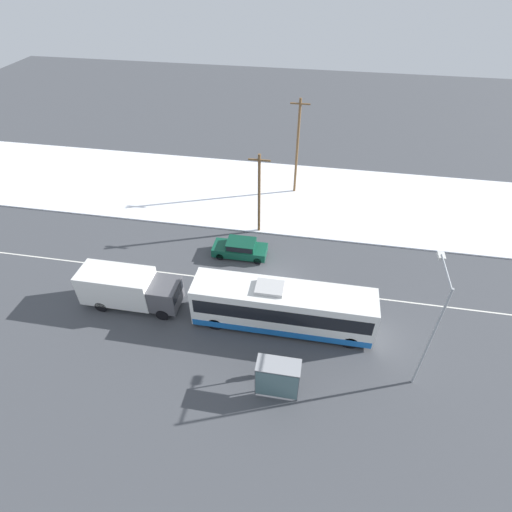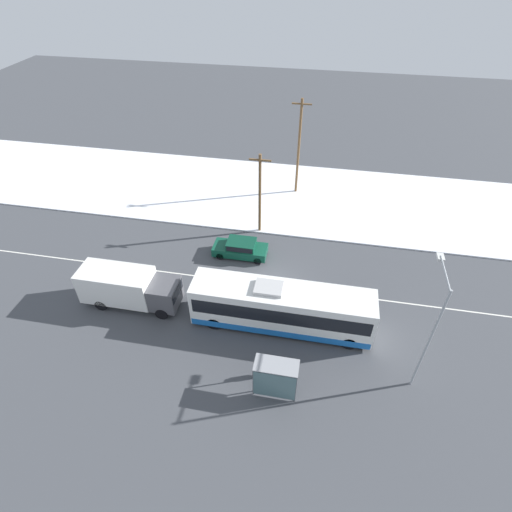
{
  "view_description": "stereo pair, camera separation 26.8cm",
  "coord_description": "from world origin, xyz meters",
  "px_view_note": "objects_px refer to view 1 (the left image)",
  "views": [
    {
      "loc": [
        2.56,
        -21.83,
        21.2
      ],
      "look_at": [
        -1.58,
        1.62,
        1.4
      ],
      "focal_mm": 28.0,
      "sensor_mm": 36.0,
      "label": 1
    },
    {
      "loc": [
        2.82,
        -21.78,
        21.2
      ],
      "look_at": [
        -1.58,
        1.62,
        1.4
      ],
      "focal_mm": 28.0,
      "sensor_mm": 36.0,
      "label": 2
    }
  ],
  "objects_px": {
    "sedan_car": "(240,248)",
    "bus_shelter": "(278,376)",
    "utility_pole_roadside": "(259,193)",
    "streetlamp": "(434,319)",
    "city_bus": "(282,307)",
    "box_truck": "(128,288)",
    "pedestrian_at_stop": "(276,363)",
    "utility_pole_snowlot": "(297,147)"
  },
  "relations": [
    {
      "from": "sedan_car",
      "to": "bus_shelter",
      "type": "relative_size",
      "value": 1.76
    },
    {
      "from": "utility_pole_roadside",
      "to": "streetlamp",
      "type": "bearing_deg",
      "value": -48.01
    },
    {
      "from": "city_bus",
      "to": "box_truck",
      "type": "height_order",
      "value": "city_bus"
    },
    {
      "from": "pedestrian_at_stop",
      "to": "streetlamp",
      "type": "relative_size",
      "value": 0.22
    },
    {
      "from": "box_truck",
      "to": "city_bus",
      "type": "bearing_deg",
      "value": -0.34
    },
    {
      "from": "utility_pole_snowlot",
      "to": "streetlamp",
      "type": "bearing_deg",
      "value": -65.59
    },
    {
      "from": "streetlamp",
      "to": "utility_pole_snowlot",
      "type": "distance_m",
      "value": 22.38
    },
    {
      "from": "sedan_car",
      "to": "pedestrian_at_stop",
      "type": "height_order",
      "value": "pedestrian_at_stop"
    },
    {
      "from": "city_bus",
      "to": "utility_pole_snowlot",
      "type": "bearing_deg",
      "value": 92.97
    },
    {
      "from": "pedestrian_at_stop",
      "to": "utility_pole_snowlot",
      "type": "distance_m",
      "value": 22.19
    },
    {
      "from": "utility_pole_roadside",
      "to": "utility_pole_snowlot",
      "type": "xyz_separation_m",
      "value": [
        2.43,
        7.4,
        1.03
      ]
    },
    {
      "from": "city_bus",
      "to": "sedan_car",
      "type": "distance_m",
      "value": 8.09
    },
    {
      "from": "sedan_car",
      "to": "utility_pole_roadside",
      "type": "height_order",
      "value": "utility_pole_roadside"
    },
    {
      "from": "city_bus",
      "to": "pedestrian_at_stop",
      "type": "bearing_deg",
      "value": -88.06
    },
    {
      "from": "streetlamp",
      "to": "bus_shelter",
      "type": "bearing_deg",
      "value": -160.88
    },
    {
      "from": "box_truck",
      "to": "utility_pole_snowlot",
      "type": "height_order",
      "value": "utility_pole_snowlot"
    },
    {
      "from": "sedan_car",
      "to": "utility_pole_snowlot",
      "type": "height_order",
      "value": "utility_pole_snowlot"
    },
    {
      "from": "bus_shelter",
      "to": "utility_pole_snowlot",
      "type": "height_order",
      "value": "utility_pole_snowlot"
    },
    {
      "from": "pedestrian_at_stop",
      "to": "bus_shelter",
      "type": "height_order",
      "value": "bus_shelter"
    },
    {
      "from": "city_bus",
      "to": "box_truck",
      "type": "xyz_separation_m",
      "value": [
        -10.91,
        0.07,
        -0.1
      ]
    },
    {
      "from": "box_truck",
      "to": "streetlamp",
      "type": "relative_size",
      "value": 0.9
    },
    {
      "from": "bus_shelter",
      "to": "utility_pole_snowlot",
      "type": "xyz_separation_m",
      "value": [
        -1.31,
        23.13,
        3.26
      ]
    },
    {
      "from": "sedan_car",
      "to": "bus_shelter",
      "type": "distance_m",
      "value": 12.96
    },
    {
      "from": "box_truck",
      "to": "pedestrian_at_stop",
      "type": "distance_m",
      "value": 11.77
    },
    {
      "from": "utility_pole_snowlot",
      "to": "box_truck",
      "type": "bearing_deg",
      "value": -119.28
    },
    {
      "from": "city_bus",
      "to": "bus_shelter",
      "type": "height_order",
      "value": "city_bus"
    },
    {
      "from": "pedestrian_at_stop",
      "to": "utility_pole_roadside",
      "type": "relative_size",
      "value": 0.23
    },
    {
      "from": "sedan_car",
      "to": "utility_pole_snowlot",
      "type": "distance_m",
      "value": 12.28
    },
    {
      "from": "pedestrian_at_stop",
      "to": "utility_pole_roadside",
      "type": "height_order",
      "value": "utility_pole_roadside"
    },
    {
      "from": "city_bus",
      "to": "sedan_car",
      "type": "height_order",
      "value": "city_bus"
    },
    {
      "from": "pedestrian_at_stop",
      "to": "utility_pole_snowlot",
      "type": "xyz_separation_m",
      "value": [
        -1.06,
        21.82,
        3.88
      ]
    },
    {
      "from": "streetlamp",
      "to": "sedan_car",
      "type": "bearing_deg",
      "value": 143.57
    },
    {
      "from": "pedestrian_at_stop",
      "to": "streetlamp",
      "type": "distance_m",
      "value": 9.2
    },
    {
      "from": "city_bus",
      "to": "streetlamp",
      "type": "xyz_separation_m",
      "value": [
        8.32,
        -2.5,
        3.29
      ]
    },
    {
      "from": "box_truck",
      "to": "streetlamp",
      "type": "height_order",
      "value": "streetlamp"
    },
    {
      "from": "pedestrian_at_stop",
      "to": "bus_shelter",
      "type": "xyz_separation_m",
      "value": [
        0.24,
        -1.31,
        0.62
      ]
    },
    {
      "from": "box_truck",
      "to": "sedan_car",
      "type": "xyz_separation_m",
      "value": [
        6.63,
        6.74,
        -0.79
      ]
    },
    {
      "from": "sedan_car",
      "to": "streetlamp",
      "type": "xyz_separation_m",
      "value": [
        12.6,
        -9.3,
        4.18
      ]
    },
    {
      "from": "sedan_car",
      "to": "streetlamp",
      "type": "bearing_deg",
      "value": 143.57
    },
    {
      "from": "bus_shelter",
      "to": "streetlamp",
      "type": "height_order",
      "value": "streetlamp"
    },
    {
      "from": "streetlamp",
      "to": "pedestrian_at_stop",
      "type": "bearing_deg",
      "value": -170.0
    },
    {
      "from": "streetlamp",
      "to": "utility_pole_snowlot",
      "type": "relative_size",
      "value": 0.83
    }
  ]
}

